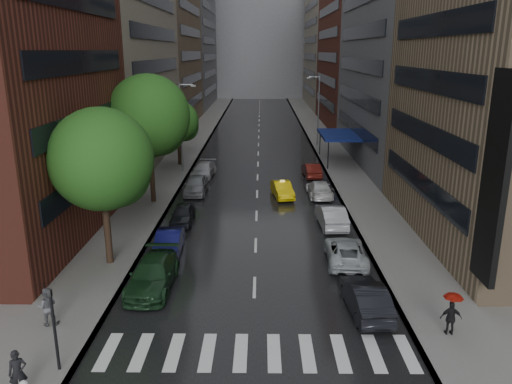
# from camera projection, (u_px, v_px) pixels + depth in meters

# --- Properties ---
(ground) EXTENTS (220.00, 220.00, 0.00)m
(ground) POSITION_uv_depth(u_px,v_px,m) (253.00, 327.00, 22.90)
(ground) COLOR gray
(ground) RESTS_ON ground
(road) EXTENTS (14.00, 140.00, 0.01)m
(road) POSITION_uv_depth(u_px,v_px,m) (259.00, 139.00, 70.98)
(road) COLOR black
(road) RESTS_ON ground
(sidewalk_left) EXTENTS (4.00, 140.00, 0.15)m
(sidewalk_left) POSITION_uv_depth(u_px,v_px,m) (196.00, 139.00, 71.04)
(sidewalk_left) COLOR gray
(sidewalk_left) RESTS_ON ground
(sidewalk_right) EXTENTS (4.00, 140.00, 0.15)m
(sidewalk_right) POSITION_uv_depth(u_px,v_px,m) (322.00, 139.00, 70.87)
(sidewalk_right) COLOR gray
(sidewalk_right) RESTS_ON ground
(crosswalk) EXTENTS (13.15, 2.80, 0.01)m
(crosswalk) POSITION_uv_depth(u_px,v_px,m) (257.00, 352.00, 20.97)
(crosswalk) COLOR silver
(crosswalk) RESTS_ON ground
(buildings_left) EXTENTS (8.00, 108.00, 38.00)m
(buildings_left) POSITION_uv_depth(u_px,v_px,m) (160.00, 24.00, 75.19)
(buildings_left) COLOR maroon
(buildings_left) RESTS_ON ground
(buildings_right) EXTENTS (8.05, 109.10, 36.00)m
(buildings_right) POSITION_uv_depth(u_px,v_px,m) (361.00, 30.00, 73.16)
(buildings_right) COLOR #937A5B
(buildings_right) RESTS_ON ground
(building_far) EXTENTS (40.00, 14.00, 32.00)m
(building_far) POSITION_uv_depth(u_px,v_px,m) (260.00, 35.00, 131.98)
(building_far) COLOR slate
(building_far) RESTS_ON ground
(tree_near) EXTENTS (5.84, 5.84, 9.30)m
(tree_near) POSITION_uv_depth(u_px,v_px,m) (101.00, 159.00, 27.85)
(tree_near) COLOR #382619
(tree_near) RESTS_ON ground
(tree_mid) EXTENTS (6.61, 6.61, 10.54)m
(tree_mid) POSITION_uv_depth(u_px,v_px,m) (149.00, 116.00, 39.53)
(tree_mid) COLOR #382619
(tree_mid) RESTS_ON ground
(tree_far) EXTENTS (4.44, 4.44, 7.08)m
(tree_far) POSITION_uv_depth(u_px,v_px,m) (178.00, 122.00, 53.65)
(tree_far) COLOR #382619
(tree_far) RESTS_ON ground
(taxi) EXTENTS (2.07, 4.30, 1.36)m
(taxi) POSITION_uv_depth(u_px,v_px,m) (282.00, 189.00, 42.97)
(taxi) COLOR yellow
(taxi) RESTS_ON ground
(parked_cars_left) EXTENTS (2.43, 29.67, 1.60)m
(parked_cars_left) POSITION_uv_depth(u_px,v_px,m) (184.00, 210.00, 37.20)
(parked_cars_left) COLOR #17341C
(parked_cars_left) RESTS_ON ground
(parked_cars_right) EXTENTS (2.49, 31.47, 1.60)m
(parked_cars_right) POSITION_uv_depth(u_px,v_px,m) (331.00, 217.00, 35.72)
(parked_cars_right) COLOR black
(parked_cars_right) RESTS_ON ground
(ped_bag_walker) EXTENTS (0.75, 0.65, 1.74)m
(ped_bag_walker) POSITION_uv_depth(u_px,v_px,m) (18.00, 373.00, 18.02)
(ped_bag_walker) COLOR black
(ped_bag_walker) RESTS_ON sidewalk_left
(ped_black_umbrella) EXTENTS (1.06, 0.98, 2.09)m
(ped_black_umbrella) POSITION_uv_depth(u_px,v_px,m) (46.00, 300.00, 22.50)
(ped_black_umbrella) COLOR #56575C
(ped_black_umbrella) RESTS_ON sidewalk_left
(ped_red_umbrella) EXTENTS (0.95, 0.82, 2.01)m
(ped_red_umbrella) POSITION_uv_depth(u_px,v_px,m) (452.00, 310.00, 21.75)
(ped_red_umbrella) COLOR black
(ped_red_umbrella) RESTS_ON sidewalk_right
(traffic_light) EXTENTS (0.18, 0.15, 3.45)m
(traffic_light) POSITION_uv_depth(u_px,v_px,m) (54.00, 322.00, 19.08)
(traffic_light) COLOR black
(traffic_light) RESTS_ON sidewalk_left
(street_lamp_left) EXTENTS (1.74, 0.22, 9.00)m
(street_lamp_left) POSITION_uv_depth(u_px,v_px,m) (182.00, 126.00, 50.48)
(street_lamp_left) COLOR gray
(street_lamp_left) RESTS_ON sidewalk_left
(street_lamp_right) EXTENTS (1.74, 0.22, 9.00)m
(street_lamp_right) POSITION_uv_depth(u_px,v_px,m) (318.00, 109.00, 64.75)
(street_lamp_right) COLOR gray
(street_lamp_right) RESTS_ON sidewalk_right
(awning) EXTENTS (4.00, 8.00, 3.12)m
(awning) POSITION_uv_depth(u_px,v_px,m) (338.00, 135.00, 55.61)
(awning) COLOR navy
(awning) RESTS_ON sidewalk_right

